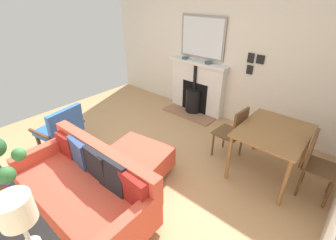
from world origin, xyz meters
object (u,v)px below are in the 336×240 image
at_px(armchair_accent, 61,127).
at_px(ottoman, 140,158).
at_px(fireplace, 196,91).
at_px(console_table, 6,210).
at_px(mantel_bowl_near, 185,58).
at_px(mantel_bowl_far, 208,63).
at_px(dining_chair_near_fireplace, 234,130).
at_px(dining_chair_by_back_wall, 315,161).
at_px(sofa, 87,187).
at_px(dining_table, 273,136).
at_px(table_lamp_far_end, 16,212).

bearing_deg(armchair_accent, ottoman, 108.00).
height_order(fireplace, console_table, fireplace).
height_order(mantel_bowl_near, mantel_bowl_far, mantel_bowl_far).
relative_size(dining_chair_near_fireplace, dining_chair_by_back_wall, 1.01).
bearing_deg(sofa, fireplace, -169.26).
xyz_separation_m(mantel_bowl_far, dining_table, (1.02, 1.73, -0.48)).
distance_m(sofa, ottoman, 0.89).
height_order(armchair_accent, dining_chair_by_back_wall, dining_chair_by_back_wall).
xyz_separation_m(ottoman, console_table, (1.65, 0.02, 0.40)).
bearing_deg(sofa, dining_chair_by_back_wall, 136.64).
distance_m(sofa, table_lamp_far_end, 1.24).
relative_size(mantel_bowl_near, sofa, 0.07).
height_order(sofa, console_table, sofa).
relative_size(fireplace, table_lamp_far_end, 2.68).
relative_size(ottoman, dining_chair_near_fireplace, 1.05).
xyz_separation_m(ottoman, dining_chair_near_fireplace, (-1.17, 0.85, 0.27)).
bearing_deg(dining_table, dining_chair_by_back_wall, 89.67).
xyz_separation_m(fireplace, mantel_bowl_far, (-0.01, 0.23, 0.65)).
xyz_separation_m(fireplace, armchair_accent, (2.64, -0.82, -0.05)).
xyz_separation_m(ottoman, dining_chair_by_back_wall, (-1.18, 1.97, 0.27)).
bearing_deg(ottoman, fireplace, -165.63).
height_order(console_table, dining_table, dining_table).
distance_m(mantel_bowl_far, table_lamp_far_end, 3.97).
xyz_separation_m(dining_chair_near_fireplace, dining_chair_by_back_wall, (-0.00, 1.11, 0.00)).
bearing_deg(console_table, ottoman, -179.34).
bearing_deg(ottoman, dining_chair_by_back_wall, 120.92).
height_order(armchair_accent, dining_chair_near_fireplace, dining_chair_near_fireplace).
xyz_separation_m(mantel_bowl_near, ottoman, (2.20, 0.90, -0.89)).
height_order(fireplace, sofa, fireplace).
relative_size(mantel_bowl_near, console_table, 0.08).
bearing_deg(mantel_bowl_far, armchair_accent, -21.69).
distance_m(ottoman, dining_chair_near_fireplace, 1.48).
height_order(table_lamp_far_end, dining_table, table_lamp_far_end).
bearing_deg(ottoman, table_lamp_far_end, 20.98).
bearing_deg(console_table, mantel_bowl_near, -166.51).
xyz_separation_m(console_table, dining_chair_by_back_wall, (-2.83, 1.95, -0.12)).
bearing_deg(ottoman, mantel_bowl_near, -157.64).
bearing_deg(dining_table, dining_chair_near_fireplace, -89.33).
bearing_deg(dining_table, fireplace, -117.15).
height_order(sofa, table_lamp_far_end, table_lamp_far_end).
distance_m(mantel_bowl_near, armchair_accent, 2.78).
xyz_separation_m(sofa, armchair_accent, (-0.43, -1.40, 0.08)).
height_order(armchair_accent, dining_table, armchair_accent).
bearing_deg(ottoman, sofa, 1.40).
bearing_deg(dining_chair_by_back_wall, console_table, -34.51).
height_order(console_table, dining_chair_near_fireplace, dining_chair_near_fireplace).
bearing_deg(mantel_bowl_near, fireplace, 88.32).
relative_size(ottoman, console_table, 0.57).
height_order(ottoman, console_table, console_table).
distance_m(ottoman, dining_table, 1.88).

